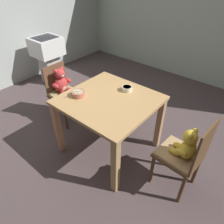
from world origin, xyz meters
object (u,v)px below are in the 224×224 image
dining_table (109,108)px  teddy_chair_near_left (62,88)px  porridge_bowl_terracotta_near_left (78,94)px  sink_basin (48,54)px  porridge_bowl_cream_far_center (127,89)px  teddy_chair_near_right (185,152)px

dining_table → teddy_chair_near_left: teddy_chair_near_left is taller
dining_table → porridge_bowl_terracotta_near_left: size_ratio=6.33×
teddy_chair_near_left → sink_basin: (-1.15, 0.60, 0.03)m
porridge_bowl_terracotta_near_left → sink_basin: bearing=154.9°
dining_table → sink_basin: size_ratio=1.13×
porridge_bowl_terracotta_near_left → sink_basin: (-1.75, 0.82, -0.21)m
teddy_chair_near_left → sink_basin: 1.29m
porridge_bowl_cream_far_center → sink_basin: sink_basin is taller
sink_basin → dining_table: bearing=-17.5°
teddy_chair_near_right → sink_basin: (-2.96, 0.61, 0.05)m
teddy_chair_near_right → porridge_bowl_terracotta_near_left: size_ratio=5.85×
teddy_chair_near_right → sink_basin: 3.02m
teddy_chair_near_right → porridge_bowl_cream_far_center: (-0.86, 0.23, 0.26)m
porridge_bowl_terracotta_near_left → teddy_chair_near_right: bearing=9.7°
porridge_bowl_terracotta_near_left → sink_basin: size_ratio=0.18×
dining_table → sink_basin: 2.15m
porridge_bowl_cream_far_center → porridge_bowl_terracotta_near_left: (-0.35, -0.44, 0.00)m
teddy_chair_near_left → porridge_bowl_terracotta_near_left: size_ratio=5.41×
teddy_chair_near_right → porridge_bowl_terracotta_near_left: (-1.21, -0.21, 0.26)m
dining_table → sink_basin: bearing=162.5°
teddy_chair_near_right → teddy_chair_near_left: size_ratio=1.08×
sink_basin → porridge_bowl_terracotta_near_left: bearing=-25.1°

